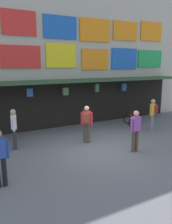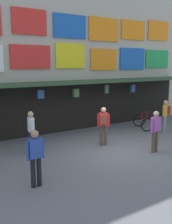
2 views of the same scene
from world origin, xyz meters
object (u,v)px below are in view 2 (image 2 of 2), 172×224
pedestrian_in_yellow (103,123)px  pedestrian_in_blue (155,129)px  pedestrian_in_red (31,130)px  pedestrian_in_black (36,155)px  bicycle_parked (143,122)px  pedestrian_in_purple (166,114)px

pedestrian_in_yellow → pedestrian_in_blue: 2.19m
pedestrian_in_red → pedestrian_in_blue: 4.91m
pedestrian_in_yellow → pedestrian_in_black: same height
bicycle_parked → pedestrian_in_blue: 3.86m
pedestrian_in_purple → pedestrian_in_black: (-7.92, -2.12, -0.04)m
bicycle_parked → pedestrian_in_red: pedestrian_in_red is taller
pedestrian_in_yellow → pedestrian_in_black: bearing=-152.1°
pedestrian_in_black → pedestrian_in_blue: (5.14, 0.25, 0.00)m
bicycle_parked → pedestrian_in_black: pedestrian_in_black is taller
pedestrian_in_yellow → pedestrian_in_red: same height
pedestrian_in_yellow → bicycle_parked: bearing=18.3°
bicycle_parked → pedestrian_in_yellow: 3.80m
bicycle_parked → pedestrian_in_red: (-6.52, -0.40, 0.55)m
pedestrian_in_yellow → pedestrian_in_black: size_ratio=1.00×
pedestrian_in_purple → pedestrian_in_red: same height
bicycle_parked → pedestrian_in_black: 8.18m
pedestrian_in_blue → pedestrian_in_red: bearing=148.0°
pedestrian_in_blue → pedestrian_in_black: bearing=-177.2°
bicycle_parked → pedestrian_in_purple: pedestrian_in_purple is taller
bicycle_parked → pedestrian_in_purple: (0.43, -1.14, 0.59)m
pedestrian_in_purple → pedestrian_in_blue: 3.35m
pedestrian_in_black → pedestrian_in_purple: bearing=15.0°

